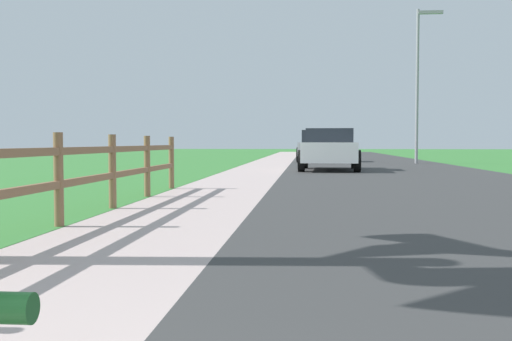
{
  "coord_description": "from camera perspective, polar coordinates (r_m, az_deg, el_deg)",
  "views": [
    {
      "loc": [
        0.8,
        -0.04,
        0.98
      ],
      "look_at": [
        -0.17,
        10.98,
        0.45
      ],
      "focal_mm": 41.92,
      "sensor_mm": 36.0,
      "label": 1
    }
  ],
  "objects": [
    {
      "name": "rail_fence",
      "position": [
        7.24,
        -18.33,
        -0.19
      ],
      "size": [
        0.11,
        11.5,
        1.09
      ],
      "color": "brown",
      "rests_on": "ground"
    },
    {
      "name": "curb_concrete",
      "position": [
        27.32,
        -2.99,
        0.67
      ],
      "size": [
        6.0,
        66.0,
        0.01
      ],
      "primitive_type": "cube",
      "color": "#BAA4A0",
      "rests_on": "ground"
    },
    {
      "name": "grass_verge",
      "position": [
        27.57,
        -6.08,
        0.68
      ],
      "size": [
        5.0,
        66.0,
        0.0
      ],
      "primitive_type": "cube",
      "color": "#367934",
      "rests_on": "ground"
    },
    {
      "name": "parked_suv_white",
      "position": [
        21.09,
        7.02,
        2.04
      ],
      "size": [
        2.17,
        4.27,
        1.45
      ],
      "color": "white",
      "rests_on": "ground"
    },
    {
      "name": "street_lamp",
      "position": [
        28.43,
        15.35,
        8.94
      ],
      "size": [
        1.17,
        0.2,
        6.98
      ],
      "color": "gray",
      "rests_on": "ground"
    },
    {
      "name": "road_asphalt",
      "position": [
        27.19,
        10.7,
        0.62
      ],
      "size": [
        7.0,
        66.0,
        0.01
      ],
      "primitive_type": "cube",
      "color": "#363636",
      "rests_on": "ground"
    },
    {
      "name": "ground_plane",
      "position": [
        25.07,
        3.17,
        0.48
      ],
      "size": [
        120.0,
        120.0,
        0.0
      ],
      "primitive_type": "plane",
      "color": "#367934"
    },
    {
      "name": "parked_car_silver",
      "position": [
        30.28,
        6.05,
        2.34
      ],
      "size": [
        2.26,
        4.83,
        1.57
      ],
      "color": "#B7BABF",
      "rests_on": "ground"
    }
  ]
}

